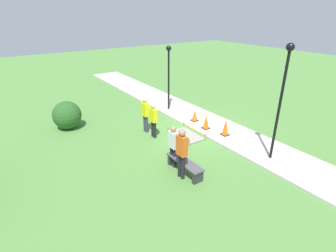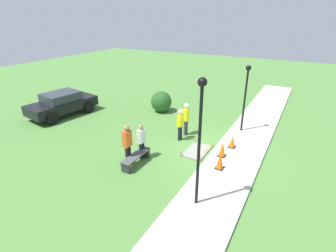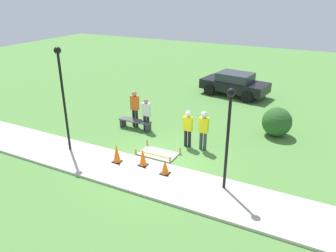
{
  "view_description": "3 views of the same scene",
  "coord_description": "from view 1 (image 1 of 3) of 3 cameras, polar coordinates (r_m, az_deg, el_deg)",
  "views": [
    {
      "loc": [
        -8.91,
        7.51,
        5.38
      ],
      "look_at": [
        -0.65,
        1.88,
        0.94
      ],
      "focal_mm": 28.0,
      "sensor_mm": 36.0,
      "label": 1
    },
    {
      "loc": [
        -10.59,
        -3.37,
        6.02
      ],
      "look_at": [
        -0.63,
        2.06,
        1.14
      ],
      "focal_mm": 28.0,
      "sensor_mm": 36.0,
      "label": 2
    },
    {
      "loc": [
        5.6,
        -9.99,
        6.45
      ],
      "look_at": [
        -0.37,
        1.63,
        0.93
      ],
      "focal_mm": 35.0,
      "sensor_mm": 36.0,
      "label": 3
    }
  ],
  "objects": [
    {
      "name": "ground_plane",
      "position": [
        12.83,
        5.34,
        -0.94
      ],
      "size": [
        60.0,
        60.0,
        0.0
      ],
      "primitive_type": "plane",
      "color": "#51843D"
    },
    {
      "name": "lamppost_near",
      "position": [
        14.65,
        0.14,
        12.46
      ],
      "size": [
        0.28,
        0.28,
        3.56
      ],
      "color": "black",
      "rests_on": "sidewalk"
    },
    {
      "name": "bystander_in_gray_shirt",
      "position": [
        9.53,
        1.14,
        -3.99
      ],
      "size": [
        0.4,
        0.22,
        1.63
      ],
      "color": "black",
      "rests_on": "ground_plane"
    },
    {
      "name": "worker_supervisor",
      "position": [
        12.29,
        -4.97,
        3.25
      ],
      "size": [
        0.4,
        0.26,
        1.77
      ],
      "color": "#383D47",
      "rests_on": "ground_plane"
    },
    {
      "name": "sidewalk",
      "position": [
        13.5,
        9.04,
        0.39
      ],
      "size": [
        28.0,
        2.24,
        0.1
      ],
      "color": "#BCB7AD",
      "rests_on": "ground_plane"
    },
    {
      "name": "traffic_cone_sidewalk_edge",
      "position": [
        13.61,
        5.84,
        2.31
      ],
      "size": [
        0.34,
        0.34,
        0.59
      ],
      "color": "black",
      "rests_on": "sidewalk"
    },
    {
      "name": "worker_assistant",
      "position": [
        11.74,
        -3.19,
        1.9
      ],
      "size": [
        0.4,
        0.24,
        1.67
      ],
      "color": "black",
      "rests_on": "ground_plane"
    },
    {
      "name": "traffic_cone_near_patch",
      "position": [
        12.23,
        12.41,
        -0.26
      ],
      "size": [
        0.34,
        0.34,
        0.77
      ],
      "color": "black",
      "rests_on": "sidewalk"
    },
    {
      "name": "wet_concrete_patch",
      "position": [
        12.21,
        3.97,
        -2.06
      ],
      "size": [
        1.65,
        0.99,
        0.31
      ],
      "color": "gray",
      "rests_on": "ground_plane"
    },
    {
      "name": "lamppost_far",
      "position": [
        10.03,
        23.71,
        7.53
      ],
      "size": [
        0.28,
        0.28,
        4.31
      ],
      "color": "black",
      "rests_on": "sidewalk"
    },
    {
      "name": "park_bench",
      "position": [
        9.47,
        3.63,
        -8.35
      ],
      "size": [
        1.66,
        0.44,
        0.47
      ],
      "color": "#2D2D33",
      "rests_on": "ground_plane"
    },
    {
      "name": "traffic_cone_far_patch",
      "position": [
        12.76,
        8.29,
        0.94
      ],
      "size": [
        0.34,
        0.34,
        0.7
      ],
      "color": "black",
      "rests_on": "sidewalk"
    },
    {
      "name": "bystander_in_orange_shirt",
      "position": [
        8.83,
        3.0,
        -5.38
      ],
      "size": [
        0.4,
        0.24,
        1.85
      ],
      "color": "black",
      "rests_on": "ground_plane"
    },
    {
      "name": "shrub_rounded_near",
      "position": [
        13.68,
        -21.13,
        2.21
      ],
      "size": [
        1.37,
        1.37,
        1.37
      ],
      "color": "#285623",
      "rests_on": "ground_plane"
    }
  ]
}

